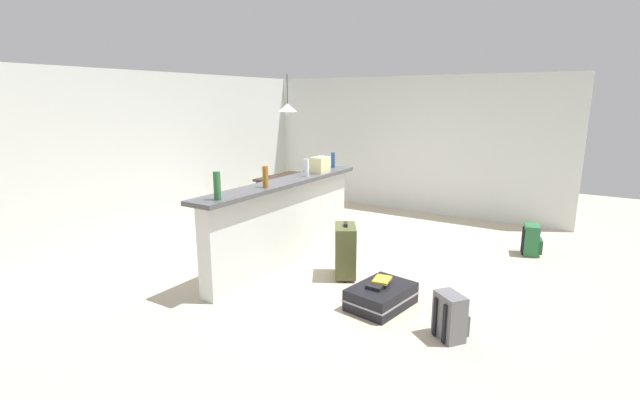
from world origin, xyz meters
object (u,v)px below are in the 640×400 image
Objects in this scene: bottle_clear at (307,168)px; suitcase_flat_black at (381,296)px; bottle_amber at (265,177)px; pendant_lamp at (287,108)px; bottle_blue at (333,160)px; dining_chair_near_partition at (315,193)px; bottle_green at (217,186)px; suitcase_upright_olive at (345,250)px; dining_table at (290,182)px; backpack_grey at (450,317)px; backpack_green at (532,240)px; book_stack at (379,283)px; grocery_bag at (320,165)px.

bottle_clear is 0.27× the size of suitcase_flat_black.
pendant_lamp reaches higher than bottle_amber.
bottle_blue is 1.11m from dining_chair_near_partition.
bottle_green is 0.44× the size of suitcase_upright_olive.
dining_table is 1.64× the size of suitcase_upright_olive.
bottle_green is 0.70× the size of backpack_grey.
backpack_green is at bearing -38.64° from bottle_green.
bottle_blue is 0.73× the size of book_stack.
grocery_bag is (2.02, 0.02, -0.04)m from bottle_green.
grocery_bag is at bearing 46.81° from suitcase_upright_olive.
bottle_blue is 0.55× the size of backpack_grey.
backpack_green and backpack_grey have the same top height.
bottle_amber reaches higher than dining_chair_near_partition.
backpack_grey is at bearing -130.49° from bottle_blue.
bottle_green is 0.77m from bottle_amber.
bottle_green is at bearing 141.36° from backpack_green.
bottle_amber is 1.75m from bottle_blue.
grocery_bag is 0.39× the size of pendant_lamp.
dining_table is at bearing 62.92° from bottle_blue.
pendant_lamp is at bearing 90.88° from backpack_green.
backpack_green is at bearing -88.59° from dining_table.
dining_table is (0.64, 1.25, -0.55)m from bottle_blue.
pendant_lamp reaches higher than dining_table.
dining_chair_near_partition is at bearing 44.43° from suitcase_flat_black.
dining_chair_near_partition is 2.21× the size of backpack_green.
bottle_green reaches higher than book_stack.
bottle_clear is 0.34× the size of pendant_lamp.
bottle_blue is at bearing 105.24° from backpack_green.
pendant_lamp is at bearing 53.71° from backpack_grey.
pendant_lamp is (1.17, 1.40, 0.75)m from grocery_bag.
suitcase_flat_black is 0.83m from backpack_grey.
bottle_clear reaches higher than dining_chair_near_partition.
bottle_blue is at bearing 42.20° from suitcase_flat_black.
dining_table is 3.99m from backpack_green.
grocery_bag reaches higher than backpack_green.
dining_chair_near_partition is 1.39× the size of suitcase_upright_olive.
backpack_green is (0.10, -3.97, -0.44)m from dining_table.
bottle_blue is at bearing -117.27° from pendant_lamp.
bottle_clear is 0.21× the size of dining_table.
bottle_blue reaches higher than dining_table.
bottle_blue reaches higher than grocery_bag.
bottle_green is 3.57m from pendant_lamp.
suitcase_flat_black is at bearing 71.58° from backpack_grey.
backpack_green is (0.06, -4.03, -1.74)m from pendant_lamp.
bottle_clear is 1.00× the size of bottle_blue.
bottle_blue reaches higher than backpack_green.
bottle_green reaches higher than dining_chair_near_partition.
book_stack is at bearing 156.38° from backpack_green.
backpack_green is 2.70m from suitcase_upright_olive.
dining_chair_near_partition is at bearing 18.93° from bottle_amber.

